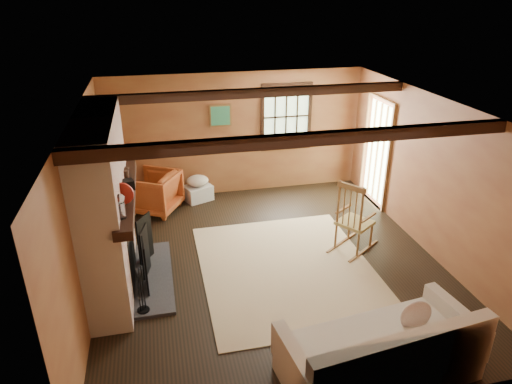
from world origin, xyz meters
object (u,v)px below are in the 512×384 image
object	(u,v)px
sofa	(382,356)
armchair	(154,192)
laundry_basket	(198,193)
fireplace	(108,213)
rocking_chair	(354,221)

from	to	relation	value
sofa	armchair	size ratio (longest dim) A/B	2.63
laundry_basket	armchair	bearing A→B (deg)	-160.58
armchair	laundry_basket	bearing A→B (deg)	138.79
fireplace	sofa	world-z (taller)	fireplace
fireplace	laundry_basket	xyz separation A→B (m)	(1.40, 2.49, -0.95)
sofa	laundry_basket	bearing A→B (deg)	98.91
rocking_chair	fireplace	bearing A→B (deg)	56.86
fireplace	laundry_basket	bearing A→B (deg)	60.58
sofa	laundry_basket	world-z (taller)	sofa
fireplace	laundry_basket	world-z (taller)	fireplace
rocking_chair	armchair	distance (m)	3.66
armchair	sofa	bearing A→B (deg)	55.29
laundry_basket	armchair	xyz separation A→B (m)	(-0.83, -0.29, 0.23)
fireplace	sofa	size ratio (longest dim) A/B	1.10
fireplace	armchair	distance (m)	2.39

